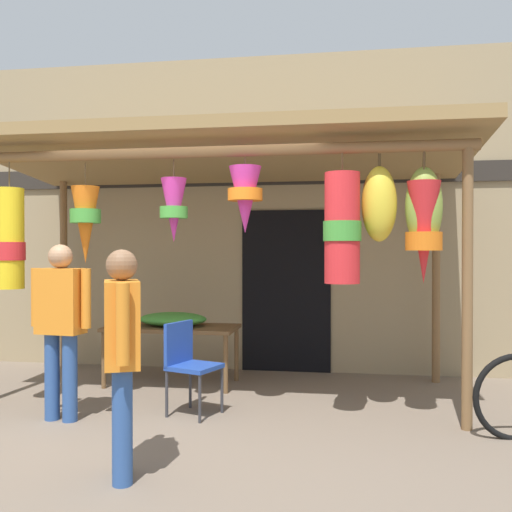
{
  "coord_description": "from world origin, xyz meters",
  "views": [
    {
      "loc": [
        1.5,
        -4.9,
        1.51
      ],
      "look_at": [
        0.52,
        1.12,
        1.44
      ],
      "focal_mm": 40.36,
      "sensor_mm": 36.0,
      "label": 1
    }
  ],
  "objects": [
    {
      "name": "market_stall_canopy",
      "position": [
        0.33,
        0.77,
        2.26
      ],
      "size": [
        5.04,
        2.25,
        2.67
      ],
      "color": "brown",
      "rests_on": "ground_plane"
    },
    {
      "name": "shopper_by_bananas",
      "position": [
        -1.01,
        -0.18,
        0.91
      ],
      "size": [
        0.59,
        0.27,
        1.56
      ],
      "color": "#2D5193",
      "rests_on": "ground_plane"
    },
    {
      "name": "display_table",
      "position": [
        -0.46,
        1.28,
        0.59
      ],
      "size": [
        1.46,
        0.68,
        0.66
      ],
      "color": "brown",
      "rests_on": "ground_plane"
    },
    {
      "name": "ground_plane",
      "position": [
        0.0,
        0.0,
        0.0
      ],
      "size": [
        30.0,
        30.0,
        0.0
      ],
      "primitive_type": "plane",
      "color": "#756656"
    },
    {
      "name": "shop_facade",
      "position": [
        0.0,
        2.32,
        1.96
      ],
      "size": [
        10.68,
        0.29,
        3.92
      ],
      "color": "#9E8966",
      "rests_on": "ground_plane"
    },
    {
      "name": "folding_chair",
      "position": [
        0.04,
        0.2,
        0.5
      ],
      "size": [
        0.51,
        0.51,
        0.84
      ],
      "color": "#2347A8",
      "rests_on": "ground_plane"
    },
    {
      "name": "flower_heap_on_table",
      "position": [
        -0.44,
        1.29,
        0.73
      ],
      "size": [
        0.76,
        0.54,
        0.15
      ],
      "color": "green",
      "rests_on": "display_table"
    },
    {
      "name": "customer_foreground",
      "position": [
        0.03,
        -1.33,
        0.88
      ],
      "size": [
        0.36,
        0.55,
        1.51
      ],
      "color": "#2D5193",
      "rests_on": "ground_plane"
    }
  ]
}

